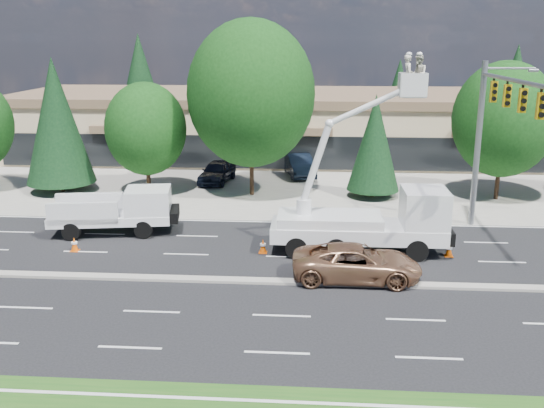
# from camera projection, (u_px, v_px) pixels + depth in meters

# --- Properties ---
(ground) EXTENTS (140.00, 140.00, 0.00)m
(ground) POSITION_uv_depth(u_px,v_px,m) (286.00, 283.00, 25.94)
(ground) COLOR black
(ground) RESTS_ON ground
(concrete_apron) EXTENTS (140.00, 22.00, 0.01)m
(concrete_apron) POSITION_uv_depth(u_px,v_px,m) (299.00, 179.00, 45.18)
(concrete_apron) COLOR gray
(concrete_apron) RESTS_ON ground
(road_median) EXTENTS (120.00, 0.55, 0.12)m
(road_median) POSITION_uv_depth(u_px,v_px,m) (286.00, 282.00, 25.93)
(road_median) COLOR gray
(road_median) RESTS_ON ground
(strip_mall) EXTENTS (50.40, 15.40, 5.50)m
(strip_mall) POSITION_uv_depth(u_px,v_px,m) (302.00, 123.00, 54.03)
(strip_mall) COLOR tan
(strip_mall) RESTS_ON ground
(tree_front_b) EXTENTS (4.56, 4.56, 8.98)m
(tree_front_b) POSITION_uv_depth(u_px,v_px,m) (57.00, 121.00, 40.18)
(tree_front_b) COLOR #332114
(tree_front_b) RESTS_ON ground
(tree_front_c) EXTENTS (5.35, 5.35, 7.43)m
(tree_front_c) POSITION_uv_depth(u_px,v_px,m) (146.00, 129.00, 39.90)
(tree_front_c) COLOR #332114
(tree_front_c) RESTS_ON ground
(tree_front_d) EXTENTS (8.23, 8.23, 11.42)m
(tree_front_d) POSITION_uv_depth(u_px,v_px,m) (251.00, 94.00, 38.81)
(tree_front_d) COLOR #332114
(tree_front_d) RESTS_ON ground
(tree_front_e) EXTENTS (3.42, 3.42, 6.73)m
(tree_front_e) POSITION_uv_depth(u_px,v_px,m) (375.00, 143.00, 39.08)
(tree_front_e) COLOR #332114
(tree_front_e) RESTS_ON ground
(tree_front_f) EXTENTS (6.38, 6.38, 8.85)m
(tree_front_f) POSITION_uv_depth(u_px,v_px,m) (504.00, 120.00, 38.12)
(tree_front_f) COLOR #332114
(tree_front_f) RESTS_ON ground
(tree_back_a) EXTENTS (5.40, 5.40, 10.64)m
(tree_back_a) POSITION_uv_depth(u_px,v_px,m) (140.00, 80.00, 66.05)
(tree_back_a) COLOR #332114
(tree_back_a) RESTS_ON ground
(tree_back_b) EXTENTS (5.62, 5.62, 11.07)m
(tree_back_b) POSITION_uv_depth(u_px,v_px,m) (268.00, 78.00, 65.04)
(tree_back_b) COLOR #332114
(tree_back_b) RESTS_ON ground
(tree_back_c) EXTENTS (4.08, 4.08, 8.05)m
(tree_back_c) POSITION_uv_depth(u_px,v_px,m) (399.00, 95.00, 64.52)
(tree_back_c) COLOR #332114
(tree_back_c) RESTS_ON ground
(tree_back_d) EXTENTS (4.85, 4.85, 9.57)m
(tree_back_d) POSITION_uv_depth(u_px,v_px,m) (515.00, 87.00, 63.49)
(tree_back_d) COLOR #332114
(tree_back_d) RESTS_ON ground
(signal_mast) EXTENTS (2.76, 10.16, 9.00)m
(signal_mast) POSITION_uv_depth(u_px,v_px,m) (492.00, 122.00, 30.44)
(signal_mast) COLOR gray
(signal_mast) RESTS_ON ground
(utility_pickup) EXTENTS (6.60, 3.32, 2.42)m
(utility_pickup) POSITION_uv_depth(u_px,v_px,m) (120.00, 215.00, 32.34)
(utility_pickup) COLOR silver
(utility_pickup) RESTS_ON ground
(bucket_truck) EXTENTS (8.40, 2.75, 9.54)m
(bucket_truck) POSITION_uv_depth(u_px,v_px,m) (374.00, 212.00, 29.17)
(bucket_truck) COLOR silver
(bucket_truck) RESTS_ON ground
(traffic_cone_a) EXTENTS (0.40, 0.40, 0.70)m
(traffic_cone_a) POSITION_uv_depth(u_px,v_px,m) (74.00, 244.00, 29.76)
(traffic_cone_a) COLOR #DD5206
(traffic_cone_a) RESTS_ON ground
(traffic_cone_b) EXTENTS (0.40, 0.40, 0.70)m
(traffic_cone_b) POSITION_uv_depth(u_px,v_px,m) (263.00, 246.00, 29.51)
(traffic_cone_b) COLOR #DD5206
(traffic_cone_b) RESTS_ON ground
(traffic_cone_c) EXTENTS (0.40, 0.40, 0.70)m
(traffic_cone_c) POSITION_uv_depth(u_px,v_px,m) (323.00, 249.00, 29.15)
(traffic_cone_c) COLOR #DD5206
(traffic_cone_c) RESTS_ON ground
(traffic_cone_d) EXTENTS (0.40, 0.40, 0.70)m
(traffic_cone_d) POSITION_uv_depth(u_px,v_px,m) (449.00, 249.00, 29.04)
(traffic_cone_d) COLOR #DD5206
(traffic_cone_d) RESTS_ON ground
(minivan) EXTENTS (5.56, 2.60, 1.54)m
(minivan) POSITION_uv_depth(u_px,v_px,m) (357.00, 263.00, 26.11)
(minivan) COLOR #956748
(minivan) RESTS_ON ground
(parked_car_west) EXTENTS (2.54, 4.88, 1.59)m
(parked_car_west) POSITION_uv_depth(u_px,v_px,m) (217.00, 172.00, 43.82)
(parked_car_west) COLOR black
(parked_car_west) RESTS_ON ground
(parked_car_east) EXTENTS (2.82, 5.31, 1.66)m
(parked_car_east) POSITION_uv_depth(u_px,v_px,m) (299.00, 165.00, 45.92)
(parked_car_east) COLOR black
(parked_car_east) RESTS_ON ground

